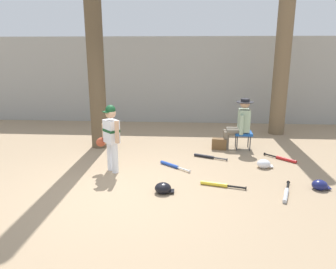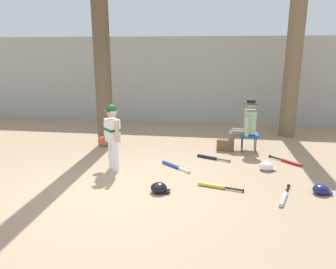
{
  "view_description": "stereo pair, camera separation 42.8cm",
  "coord_description": "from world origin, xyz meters",
  "px_view_note": "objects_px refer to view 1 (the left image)",
  "views": [
    {
      "loc": [
        1.13,
        -4.87,
        2.29
      ],
      "look_at": [
        0.74,
        0.97,
        0.75
      ],
      "focal_mm": 34.43,
      "sensor_mm": 36.0,
      "label": 1
    },
    {
      "loc": [
        1.56,
        -4.82,
        2.29
      ],
      "look_at": [
        0.74,
        0.97,
        0.75
      ],
      "focal_mm": 34.43,
      "sensor_mm": 36.0,
      "label": 2
    }
  ],
  "objects_px": {
    "batting_helmet_navy": "(320,185)",
    "batting_helmet_black": "(163,188)",
    "seated_spectator": "(240,122)",
    "batting_helmet_white": "(264,164)",
    "tree_near_player": "(93,16)",
    "handbag_beside_stool": "(219,144)",
    "folding_stool": "(243,134)",
    "bat_blue_youth": "(172,165)",
    "bat_aluminum_silver": "(286,194)",
    "bat_yellow_trainer": "(218,185)",
    "bat_red_barrel": "(284,159)",
    "tree_behind_spectator": "(283,52)",
    "young_ballplayer": "(111,134)",
    "bat_black_composite": "(207,156)"
  },
  "relations": [
    {
      "from": "batting_helmet_navy",
      "to": "batting_helmet_black",
      "type": "bearing_deg",
      "value": -173.11
    },
    {
      "from": "seated_spectator",
      "to": "batting_helmet_navy",
      "type": "bearing_deg",
      "value": -65.31
    },
    {
      "from": "batting_helmet_white",
      "to": "batting_helmet_navy",
      "type": "bearing_deg",
      "value": -54.04
    },
    {
      "from": "tree_near_player",
      "to": "handbag_beside_stool",
      "type": "bearing_deg",
      "value": -0.71
    },
    {
      "from": "tree_near_player",
      "to": "folding_stool",
      "type": "distance_m",
      "value": 4.36
    },
    {
      "from": "bat_blue_youth",
      "to": "batting_helmet_white",
      "type": "height_order",
      "value": "batting_helmet_white"
    },
    {
      "from": "bat_aluminum_silver",
      "to": "batting_helmet_white",
      "type": "xyz_separation_m",
      "value": [
        -0.08,
        1.29,
        0.05
      ]
    },
    {
      "from": "bat_yellow_trainer",
      "to": "batting_helmet_black",
      "type": "bearing_deg",
      "value": -160.77
    },
    {
      "from": "bat_aluminum_silver",
      "to": "bat_red_barrel",
      "type": "distance_m",
      "value": 1.82
    },
    {
      "from": "tree_near_player",
      "to": "seated_spectator",
      "type": "height_order",
      "value": "tree_near_player"
    },
    {
      "from": "bat_blue_youth",
      "to": "bat_yellow_trainer",
      "type": "bearing_deg",
      "value": -46.81
    },
    {
      "from": "tree_behind_spectator",
      "to": "folding_stool",
      "type": "xyz_separation_m",
      "value": [
        -1.17,
        -1.53,
        -1.87
      ]
    },
    {
      "from": "bat_yellow_trainer",
      "to": "bat_red_barrel",
      "type": "height_order",
      "value": "same"
    },
    {
      "from": "tree_near_player",
      "to": "folding_stool",
      "type": "height_order",
      "value": "tree_near_player"
    },
    {
      "from": "young_ballplayer",
      "to": "bat_red_barrel",
      "type": "xyz_separation_m",
      "value": [
        3.51,
        0.87,
        -0.71
      ]
    },
    {
      "from": "folding_stool",
      "to": "bat_black_composite",
      "type": "xyz_separation_m",
      "value": [
        -0.89,
        -0.75,
        -0.33
      ]
    },
    {
      "from": "bat_red_barrel",
      "to": "tree_behind_spectator",
      "type": "bearing_deg",
      "value": 79.7
    },
    {
      "from": "bat_yellow_trainer",
      "to": "batting_helmet_navy",
      "type": "relative_size",
      "value": 2.55
    },
    {
      "from": "bat_red_barrel",
      "to": "handbag_beside_stool",
      "type": "bearing_deg",
      "value": 151.47
    },
    {
      "from": "tree_near_player",
      "to": "young_ballplayer",
      "type": "bearing_deg",
      "value": -67.04
    },
    {
      "from": "folding_stool",
      "to": "bat_blue_youth",
      "type": "bearing_deg",
      "value": -140.04
    },
    {
      "from": "bat_black_composite",
      "to": "batting_helmet_black",
      "type": "distance_m",
      "value": 2.0
    },
    {
      "from": "seated_spectator",
      "to": "bat_yellow_trainer",
      "type": "height_order",
      "value": "seated_spectator"
    },
    {
      "from": "tree_behind_spectator",
      "to": "bat_aluminum_silver",
      "type": "relative_size",
      "value": 6.54
    },
    {
      "from": "folding_stool",
      "to": "handbag_beside_stool",
      "type": "xyz_separation_m",
      "value": [
        -0.56,
        -0.09,
        -0.23
      ]
    },
    {
      "from": "tree_near_player",
      "to": "seated_spectator",
      "type": "distance_m",
      "value": 4.11
    },
    {
      "from": "tree_behind_spectator",
      "to": "bat_aluminum_silver",
      "type": "height_order",
      "value": "tree_behind_spectator"
    },
    {
      "from": "tree_near_player",
      "to": "batting_helmet_white",
      "type": "bearing_deg",
      "value": -18.43
    },
    {
      "from": "bat_red_barrel",
      "to": "bat_aluminum_silver",
      "type": "bearing_deg",
      "value": -104.08
    },
    {
      "from": "tree_behind_spectator",
      "to": "batting_helmet_white",
      "type": "relative_size",
      "value": 16.38
    },
    {
      "from": "handbag_beside_stool",
      "to": "batting_helmet_navy",
      "type": "distance_m",
      "value": 2.65
    },
    {
      "from": "young_ballplayer",
      "to": "batting_helmet_navy",
      "type": "bearing_deg",
      "value": -9.16
    },
    {
      "from": "handbag_beside_stool",
      "to": "bat_blue_youth",
      "type": "relative_size",
      "value": 0.54
    },
    {
      "from": "seated_spectator",
      "to": "bat_aluminum_silver",
      "type": "bearing_deg",
      "value": -81.0
    },
    {
      "from": "bat_black_composite",
      "to": "batting_helmet_white",
      "type": "distance_m",
      "value": 1.23
    },
    {
      "from": "seated_spectator",
      "to": "batting_helmet_black",
      "type": "bearing_deg",
      "value": -121.67
    },
    {
      "from": "batting_helmet_white",
      "to": "batting_helmet_black",
      "type": "height_order",
      "value": "batting_helmet_black"
    },
    {
      "from": "bat_yellow_trainer",
      "to": "bat_blue_youth",
      "type": "distance_m",
      "value": 1.24
    },
    {
      "from": "handbag_beside_stool",
      "to": "batting_helmet_navy",
      "type": "height_order",
      "value": "handbag_beside_stool"
    },
    {
      "from": "bat_yellow_trainer",
      "to": "bat_red_barrel",
      "type": "xyz_separation_m",
      "value": [
        1.52,
        1.47,
        0.0
      ]
    },
    {
      "from": "tree_near_player",
      "to": "bat_yellow_trainer",
      "type": "xyz_separation_m",
      "value": [
        2.67,
        -2.21,
        -2.99
      ]
    },
    {
      "from": "batting_helmet_white",
      "to": "bat_aluminum_silver",
      "type": "bearing_deg",
      "value": -86.36
    },
    {
      "from": "seated_spectator",
      "to": "bat_black_composite",
      "type": "relative_size",
      "value": 1.68
    },
    {
      "from": "seated_spectator",
      "to": "handbag_beside_stool",
      "type": "xyz_separation_m",
      "value": [
        -0.46,
        -0.09,
        -0.51
      ]
    },
    {
      "from": "folding_stool",
      "to": "batting_helmet_black",
      "type": "relative_size",
      "value": 1.27
    },
    {
      "from": "tree_behind_spectator",
      "to": "batting_helmet_white",
      "type": "bearing_deg",
      "value": -108.67
    },
    {
      "from": "bat_aluminum_silver",
      "to": "batting_helmet_white",
      "type": "height_order",
      "value": "batting_helmet_white"
    },
    {
      "from": "tree_near_player",
      "to": "bat_yellow_trainer",
      "type": "bearing_deg",
      "value": -39.61
    },
    {
      "from": "seated_spectator",
      "to": "bat_aluminum_silver",
      "type": "height_order",
      "value": "seated_spectator"
    },
    {
      "from": "bat_aluminum_silver",
      "to": "bat_black_composite",
      "type": "bearing_deg",
      "value": 123.53
    }
  ]
}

